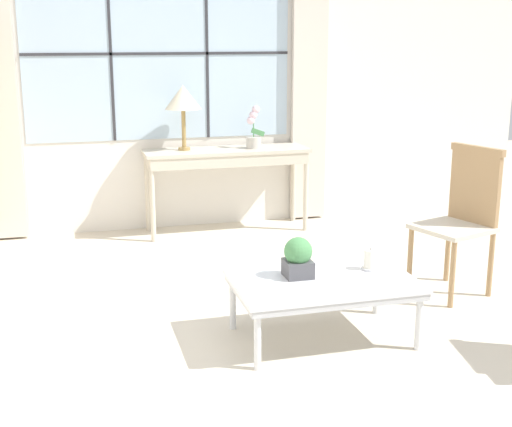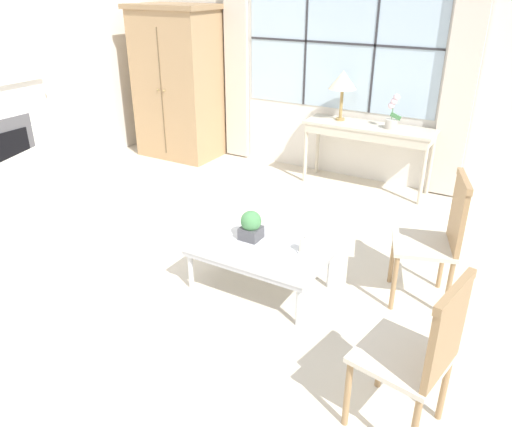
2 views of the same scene
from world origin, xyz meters
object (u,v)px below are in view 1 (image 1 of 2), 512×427
object	(u,v)px
table_lamp	(183,98)
potted_plant_small	(298,257)
coffee_table	(323,285)
potted_orchid	(254,132)
side_chair_wooden	(463,211)
console_table	(226,159)
pillar_candle	(370,260)

from	to	relation	value
table_lamp	potted_plant_small	size ratio (longest dim) A/B	2.39
coffee_table	potted_plant_small	xyz separation A→B (m)	(-0.13, 0.08, 0.16)
potted_orchid	side_chair_wooden	bearing A→B (deg)	-63.72
console_table	table_lamp	xyz separation A→B (m)	(-0.37, 0.04, 0.54)
console_table	coffee_table	size ratio (longest dim) A/B	1.40
side_chair_wooden	coffee_table	xyz separation A→B (m)	(-1.21, -0.52, -0.24)
pillar_candle	table_lamp	bearing A→B (deg)	106.06
console_table	side_chair_wooden	distance (m)	2.30
table_lamp	potted_orchid	bearing A→B (deg)	-5.53
console_table	side_chair_wooden	world-z (taller)	side_chair_wooden
console_table	potted_orchid	xyz separation A→B (m)	(0.25, -0.02, 0.23)
side_chair_wooden	potted_orchid	bearing A→B (deg)	116.28
table_lamp	side_chair_wooden	bearing A→B (deg)	-51.75
table_lamp	potted_orchid	world-z (taller)	table_lamp
table_lamp	pillar_candle	world-z (taller)	table_lamp
side_chair_wooden	coffee_table	world-z (taller)	side_chair_wooden
coffee_table	potted_plant_small	distance (m)	0.22
console_table	coffee_table	bearing A→B (deg)	-89.96
coffee_table	pillar_candle	size ratio (longest dim) A/B	7.84
side_chair_wooden	pillar_candle	distance (m)	0.99
potted_orchid	coffee_table	distance (m)	2.54
table_lamp	pillar_candle	xyz separation A→B (m)	(0.70, -2.43, -0.78)
potted_plant_small	table_lamp	bearing A→B (deg)	95.66
potted_orchid	potted_plant_small	bearing A→B (deg)	-99.00
potted_plant_small	pillar_candle	world-z (taller)	potted_plant_small
coffee_table	pillar_candle	xyz separation A→B (m)	(0.33, 0.09, 0.10)
potted_orchid	potted_plant_small	size ratio (longest dim) A/B	1.61
table_lamp	pillar_candle	distance (m)	2.65
console_table	potted_plant_small	xyz separation A→B (m)	(-0.13, -2.40, -0.18)
side_chair_wooden	console_table	bearing A→B (deg)	121.67
console_table	potted_plant_small	world-z (taller)	console_table
potted_plant_small	coffee_table	bearing A→B (deg)	-30.32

